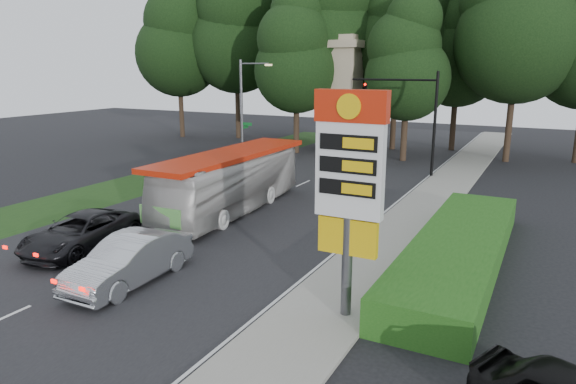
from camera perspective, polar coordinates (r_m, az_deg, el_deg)
The scene contains 21 objects.
ground at distance 19.80m, azimuth -22.01°, elevation -9.44°, with size 120.00×120.00×0.00m, color black.
road_surface at distance 28.52m, azimuth -3.59°, elevation -1.44°, with size 14.00×80.00×0.02m, color black.
sidewalk_right at distance 25.34m, azimuth 13.16°, elevation -3.61°, with size 3.00×80.00×0.12m, color gray.
grass_verge_left at distance 38.64m, azimuth -11.11°, elevation 2.35°, with size 5.00×50.00×0.02m, color #193814.
hedge at distance 20.90m, azimuth 18.44°, elevation -6.15°, with size 3.00×14.00×1.20m, color #1E5015.
gas_station_pylon at distance 14.76m, azimuth 6.85°, elevation 1.89°, with size 2.10×0.45×6.85m.
traffic_signal_mast at distance 36.67m, azimuth 14.05°, elevation 8.97°, with size 6.10×0.35×7.20m.
streetlight_signs at distance 39.83m, azimuth -4.91°, elevation 9.33°, with size 2.75×0.98×8.00m.
monument at distance 44.68m, azimuth 6.21°, elevation 10.63°, with size 3.00×3.00×10.05m.
tree_far_west at distance 57.53m, azimuth -12.16°, elevation 16.64°, with size 8.96×8.96×17.60m.
tree_west_mid at distance 55.68m, azimuth -5.81°, elevation 18.01°, with size 9.80×9.80×19.25m.
tree_west_near at distance 54.33m, azimuth 0.97°, elevation 16.42°, with size 8.40×8.40×16.50m.
tree_center_left at distance 48.75m, azimuth 4.32°, elevation 19.06°, with size 10.08×10.08×19.80m.
tree_center_right at distance 48.53m, azimuth 12.13°, elevation 17.64°, with size 9.24×9.24×18.15m.
tree_east_near at distance 49.30m, azimuth 18.52°, elevation 15.63°, with size 8.12×8.12×15.95m.
tree_east_mid at distance 44.84m, azimuth 24.41°, elevation 17.55°, with size 9.52×9.52×18.70m.
tree_monument_left at distance 45.35m, azimuth 0.97°, elevation 15.26°, with size 7.28×7.28×14.30m.
tree_monument_right at distance 42.44m, azimuth 13.20°, elevation 14.12°, with size 6.72×6.72×13.20m.
transit_bus at distance 27.08m, azimuth -6.33°, elevation 1.11°, with size 2.66×11.35×3.16m, color beige.
sedan_silver at distance 19.01m, azimuth -17.19°, elevation -7.26°, with size 1.78×5.11×1.68m, color #B4B7BD.
suv_charcoal at distance 23.10m, azimuth -22.04°, elevation -4.17°, with size 2.50×5.42×1.51m, color black.
Camera 1 is at (14.26, -11.55, 7.45)m, focal length 32.00 mm.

